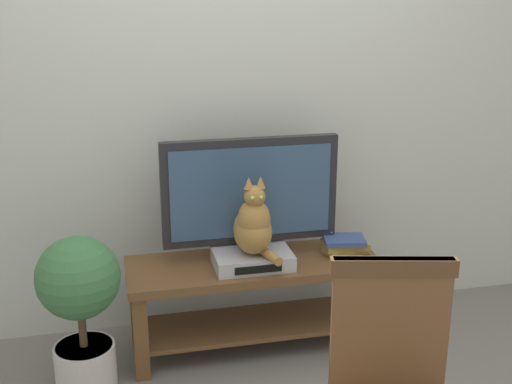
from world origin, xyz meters
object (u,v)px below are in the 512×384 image
(tv_stand, at_px, (254,288))
(cat, at_px, (254,225))
(tv, at_px, (250,195))
(media_box, at_px, (253,259))
(potted_plant, at_px, (80,301))
(book_stack, at_px, (345,245))

(tv_stand, bearing_deg, cat, -103.78)
(tv, relative_size, media_box, 2.32)
(tv_stand, distance_m, media_box, 0.19)
(potted_plant, bearing_deg, tv_stand, 13.06)
(tv_stand, relative_size, tv, 1.43)
(media_box, distance_m, cat, 0.19)
(tv_stand, bearing_deg, tv, 89.98)
(tv_stand, xyz_separation_m, media_box, (-0.02, -0.05, 0.18))
(tv_stand, distance_m, tv, 0.48)
(tv_stand, height_order, potted_plant, potted_plant)
(media_box, distance_m, potted_plant, 0.85)
(potted_plant, bearing_deg, media_box, 9.87)
(media_box, height_order, cat, cat)
(media_box, bearing_deg, tv, 82.18)
(tv_stand, xyz_separation_m, cat, (-0.02, -0.07, 0.37))
(book_stack, xyz_separation_m, potted_plant, (-1.35, -0.21, -0.07))
(tv, distance_m, book_stack, 0.57)
(media_box, xyz_separation_m, book_stack, (0.51, 0.06, 0.01))
(media_box, bearing_deg, book_stack, 6.73)
(tv_stand, xyz_separation_m, potted_plant, (-0.85, -0.20, 0.12))
(tv, height_order, media_box, tv)
(tv_stand, distance_m, cat, 0.38)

